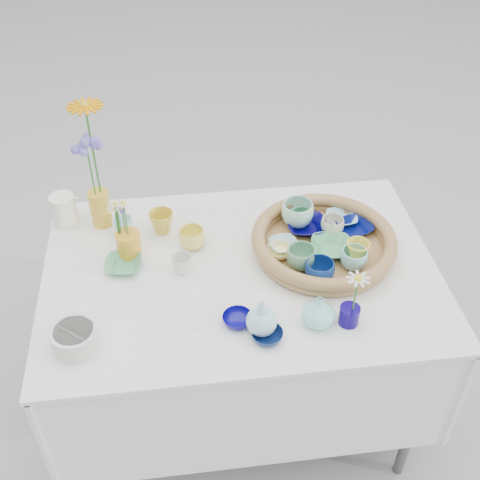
{
  "coord_description": "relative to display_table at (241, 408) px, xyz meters",
  "views": [
    {
      "loc": [
        -0.18,
        -1.4,
        2.08
      ],
      "look_at": [
        0.0,
        0.02,
        0.87
      ],
      "focal_mm": 45.0,
      "sensor_mm": 36.0,
      "label": 1
    }
  ],
  "objects": [
    {
      "name": "tray_ceramic_10",
      "position": [
        0.13,
        0.03,
        0.8
      ],
      "size": [
        0.1,
        0.1,
        0.03
      ],
      "primitive_type": "imported",
      "rotation": [
        0.0,
        0.0,
        -0.18
      ],
      "color": "#FFE187",
      "rests_on": "wicker_tray"
    },
    {
      "name": "loose_ceramic_2",
      "position": [
        -0.37,
        0.05,
        0.78
      ],
      "size": [
        0.13,
        0.13,
        0.03
      ],
      "primitive_type": "imported",
      "rotation": [
        0.0,
        0.0,
        -0.14
      ],
      "color": "#55A672",
      "rests_on": "display_table"
    },
    {
      "name": "tray_ceramic_0",
      "position": [
        0.24,
        0.15,
        0.8
      ],
      "size": [
        0.14,
        0.14,
        0.03
      ],
      "primitive_type": "imported",
      "rotation": [
        0.0,
        0.0,
        -0.05
      ],
      "color": "#05024E",
      "rests_on": "wicker_tray"
    },
    {
      "name": "hydrangea",
      "position": [
        -0.46,
        0.29,
        0.99
      ],
      "size": [
        0.09,
        0.09,
        0.26
      ],
      "primitive_type": null,
      "rotation": [
        0.0,
        0.0,
        0.35
      ],
      "color": "#6554BD",
      "rests_on": "tall_vase_yellow"
    },
    {
      "name": "tray_ceramic_12",
      "position": [
        0.23,
        0.17,
        0.81
      ],
      "size": [
        0.08,
        0.08,
        0.06
      ],
      "primitive_type": "imported",
      "rotation": [
        0.0,
        0.0,
        0.23
      ],
      "color": "#2E6E44",
      "rests_on": "wicker_tray"
    },
    {
      "name": "daisy_posy",
      "position": [
        -0.37,
        0.12,
        0.92
      ],
      "size": [
        0.09,
        0.09,
        0.14
      ],
      "primitive_type": null,
      "rotation": [
        0.0,
        0.0,
        0.21
      ],
      "color": "white",
      "rests_on": "daisy_cup"
    },
    {
      "name": "tray_ceramic_2",
      "position": [
        0.37,
        -0.02,
        0.82
      ],
      "size": [
        0.1,
        0.1,
        0.07
      ],
      "primitive_type": "imported",
      "rotation": [
        0.0,
        0.0,
        -0.37
      ],
      "color": "yellow",
      "rests_on": "wicker_tray"
    },
    {
      "name": "tray_ceramic_9",
      "position": [
        0.23,
        -0.1,
        0.82
      ],
      "size": [
        0.09,
        0.09,
        0.07
      ],
      "primitive_type": "imported",
      "rotation": [
        0.0,
        0.0,
        -0.0
      ],
      "color": "navy",
      "rests_on": "wicker_tray"
    },
    {
      "name": "loose_ceramic_5",
      "position": [
        -0.37,
        0.23,
        0.8
      ],
      "size": [
        0.08,
        0.08,
        0.06
      ],
      "primitive_type": "imported",
      "rotation": [
        0.0,
        0.0,
        -0.08
      ],
      "color": "silver",
      "rests_on": "display_table"
    },
    {
      "name": "bud_vase_seafoam",
      "position": [
        0.19,
        -0.26,
        0.82
      ],
      "size": [
        0.13,
        0.13,
        0.1
      ],
      "primitive_type": "imported",
      "rotation": [
        0.0,
        0.0,
        -0.44
      ],
      "color": "#8EE6DB",
      "rests_on": "display_table"
    },
    {
      "name": "fluted_bowl",
      "position": [
        -0.5,
        -0.26,
        0.8
      ],
      "size": [
        0.17,
        0.17,
        0.07
      ],
      "primitive_type": null,
      "rotation": [
        0.0,
        0.0,
        0.3
      ],
      "color": "silver",
      "rests_on": "display_table"
    },
    {
      "name": "tray_ceramic_3",
      "position": [
        0.3,
        0.03,
        0.8
      ],
      "size": [
        0.15,
        0.15,
        0.03
      ],
      "primitive_type": "imported",
      "rotation": [
        0.0,
        0.0,
        -0.12
      ],
      "color": "#4D9F68",
      "rests_on": "wicker_tray"
    },
    {
      "name": "loose_ceramic_4",
      "position": [
        -0.04,
        -0.23,
        0.78
      ],
      "size": [
        0.1,
        0.1,
        0.03
      ],
      "primitive_type": "imported",
      "rotation": [
        0.0,
        0.0,
        -0.16
      ],
      "color": "#090571",
      "rests_on": "display_table"
    },
    {
      "name": "tray_ceramic_11",
      "position": [
        0.35,
        -0.05,
        0.82
      ],
      "size": [
        0.11,
        0.11,
        0.07
      ],
      "primitive_type": "imported",
      "rotation": [
        0.0,
        0.0,
        0.42
      ],
      "color": "#90DAD5",
      "rests_on": "wicker_tray"
    },
    {
      "name": "loose_ceramic_3",
      "position": [
        -0.19,
        0.01,
        0.8
      ],
      "size": [
        0.07,
        0.07,
        0.06
      ],
      "primitive_type": "imported",
      "rotation": [
        0.0,
        0.0,
        0.06
      ],
      "color": "silver",
      "rests_on": "display_table"
    },
    {
      "name": "tray_ceramic_5",
      "position": [
        0.15,
        0.06,
        0.79
      ],
      "size": [
        0.11,
        0.11,
        0.02
      ],
      "primitive_type": "imported",
      "rotation": [
        0.0,
        0.0,
        0.2
      ],
      "color": "#90C3BF",
      "rests_on": "wicker_tray"
    },
    {
      "name": "single_daisy",
      "position": [
        0.29,
        -0.27,
        0.88
      ],
      "size": [
        0.08,
        0.08,
        0.14
      ],
      "primitive_type": null,
      "rotation": [
        0.0,
        0.0,
        0.0
      ],
      "color": "silver",
      "rests_on": "bud_vase_cobalt"
    },
    {
      "name": "tray_ceramic_1",
      "position": [
        0.4,
        0.12,
        0.8
      ],
      "size": [
        0.15,
        0.15,
        0.03
      ],
      "primitive_type": "imported",
      "rotation": [
        0.0,
        0.0,
        0.34
      ],
      "color": "#060E55",
      "rests_on": "wicker_tray"
    },
    {
      "name": "tray_ceramic_7",
      "position": [
        0.33,
        0.12,
        0.81
      ],
      "size": [
        0.09,
        0.09,
        0.06
      ],
      "primitive_type": "imported",
      "rotation": [
        0.0,
        0.0,
        0.16
      ],
      "color": "beige",
      "rests_on": "wicker_tray"
    },
    {
      "name": "tall_vase_yellow",
      "position": [
        -0.45,
        0.29,
        0.83
      ],
      "size": [
        0.09,
        0.09,
        0.13
      ],
      "primitive_type": "cylinder",
      "rotation": [
        0.0,
        0.0,
        -0.27
      ],
      "color": "gold",
      "rests_on": "display_table"
    },
    {
      "name": "daisy_cup",
      "position": [
        -0.35,
        0.12,
        0.81
      ],
      "size": [
        0.1,
        0.1,
        0.09
      ],
      "primitive_type": "cylinder",
      "rotation": [
        0.0,
        0.0,
        -0.29
      ],
      "color": "orange",
      "rests_on": "display_table"
    },
    {
      "name": "ground",
      "position": [
        0.0,
        0.0,
        0.0
      ],
      "size": [
        80.0,
        80.0,
        0.0
      ],
      "primitive_type": "plane",
      "color": "#9F9F98"
    },
    {
      "name": "bud_vase_cobalt",
      "position": [
        0.28,
        -0.27,
        0.8
      ],
      "size": [
        0.07,
        0.07,
        0.06
      ],
      "primitive_type": "cylinder",
      "rotation": [
        0.0,
        0.0,
        -0.21
      ],
      "color": "#0C0059",
      "rests_on": "display_table"
    },
    {
      "name": "loose_ceramic_0",
      "position": [
        -0.24,
        0.23,
        0.8
      ],
      "size": [
        0.08,
        0.08,
        0.08
      ],
      "primitive_type": "imported",
      "rotation": [
        0.0,
        0.0,
        0.0
      ],
      "color": "gold",
      "rests_on": "display_table"
    },
    {
      "name": "display_table",
      "position": [
        0.0,
        0.0,
        0.0
      ],
      "size": [
        1.26,
        0.86,
        0.77
      ],
      "primitive_type": null,
      "color": "white",
      "rests_on": "ground"
    },
    {
      "name": "gerbera",
      "position": [
        -0.44,
        0.3,
        1.06
      ],
      "size": [
        0.15,
        0.15,
        0.34
      ],
      "primitive_type": null,
      "rotation": [
        0.0,
        0.0,
        -0.13
      ],
      "color": "orange",
      "rests_on": "tall_vase_yellow"
    },
    {
      "name": "tray_ceramic_8",
      "position": [
        0.38,
        0.18,
        0.8
      ],
      "size": [
        0.11,
        0.11,
        0.03
      ],
      "primitive_type": "imported",
      "rotation": [
        0.0,
        0.0,
        0.02
      ],
      "color": "#9FDAF2",
      "rests_on": "wicker_tray"
    },
    {
      "name": "bud_vase_paleblue",
      "position": [
        0.02,
        -0.27,
        0.83
      ],
      "size": [
        0.09,
        0.09,
        0.14
      ],
      "primitive_type": null,
      "rotation": [
        0.0,
        0.0,
        -0.06
      ],
      "color": "#AEDBE3",
      "rests_on": "display_table"
    },
    {
      "name": "white_pitcher",
      "position": [
        -0.57,
        0.31,
        0.82
      ],
      "size": [
        0.12,
        0.09,
        0.12
      ],
      "primitive_type": null,
      "rotation": [
        0.0,
        0.0,
        0.01
      ],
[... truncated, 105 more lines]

